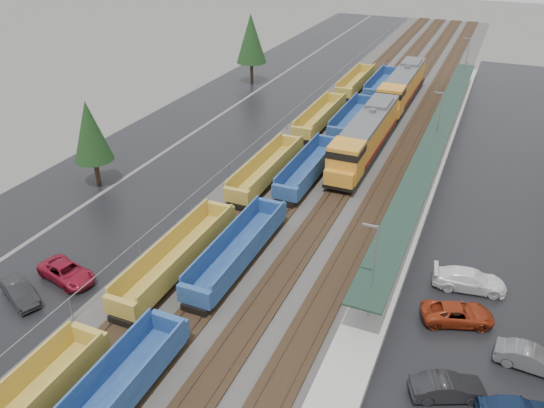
{
  "coord_description": "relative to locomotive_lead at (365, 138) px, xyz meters",
  "views": [
    {
      "loc": [
        14.6,
        -8.59,
        25.41
      ],
      "look_at": [
        -1.98,
        29.79,
        2.0
      ],
      "focal_mm": 35.0,
      "sensor_mm": 36.0,
      "label": 1
    }
  ],
  "objects": [
    {
      "name": "trackbed",
      "position": [
        -2.0,
        12.84,
        -2.44
      ],
      "size": [
        14.6,
        160.0,
        0.22
      ],
      "color": "black",
      "rests_on": "ground"
    },
    {
      "name": "parked_car_east_c",
      "position": [
        13.59,
        -20.27,
        -1.82
      ],
      "size": [
        3.03,
        5.68,
        1.57
      ],
      "primitive_type": "imported",
      "rotation": [
        0.0,
        0.0,
        1.73
      ],
      "color": "white",
      "rests_on": "ground"
    },
    {
      "name": "locomotive_lead",
      "position": [
        0.0,
        0.0,
        0.0
      ],
      "size": [
        3.31,
        21.79,
        4.93
      ],
      "color": "black",
      "rests_on": "ground"
    },
    {
      "name": "well_string_yellow",
      "position": [
        -8.0,
        -18.1,
        -1.42
      ],
      "size": [
        2.66,
        102.89,
        2.36
      ],
      "color": "gold",
      "rests_on": "ground"
    },
    {
      "name": "parked_car_west_b",
      "position": [
        -16.71,
        -34.82,
        -1.87
      ],
      "size": [
        3.2,
        4.67,
        1.46
      ],
      "primitive_type": "imported",
      "rotation": [
        0.0,
        0.0,
        1.15
      ],
      "color": "black",
      "rests_on": "ground"
    },
    {
      "name": "parked_car_west_c",
      "position": [
        -15.23,
        -31.56,
        -1.9
      ],
      "size": [
        3.39,
        5.45,
        1.4
      ],
      "primitive_type": "imported",
      "rotation": [
        0.0,
        0.0,
        1.35
      ],
      "color": "maroon",
      "rests_on": "ground"
    },
    {
      "name": "ballast_strip",
      "position": [
        -2.0,
        12.84,
        -2.56
      ],
      "size": [
        20.0,
        160.0,
        0.08
      ],
      "primitive_type": "cube",
      "color": "#302D2B",
      "rests_on": "ground"
    },
    {
      "name": "locomotive_trail",
      "position": [
        0.0,
        21.0,
        0.0
      ],
      "size": [
        3.31,
        21.79,
        4.93
      ],
      "color": "black",
      "rests_on": "ground"
    },
    {
      "name": "well_string_blue",
      "position": [
        -4.0,
        -15.78,
        -1.41
      ],
      "size": [
        2.7,
        98.61,
        2.4
      ],
      "color": "navy",
      "rests_on": "ground"
    },
    {
      "name": "station_platform",
      "position": [
        7.5,
        2.84,
        -1.87
      ],
      "size": [
        3.0,
        80.0,
        8.0
      ],
      "color": "#9E9B93",
      "rests_on": "ground"
    },
    {
      "name": "west_road",
      "position": [
        -27.0,
        12.84,
        -2.59
      ],
      "size": [
        9.0,
        160.0,
        0.02
      ],
      "primitive_type": "cube",
      "color": "black",
      "rests_on": "ground"
    },
    {
      "name": "parked_car_east_a",
      "position": [
        13.42,
        -31.53,
        -1.87
      ],
      "size": [
        3.26,
        4.67,
        1.46
      ],
      "primitive_type": "imported",
      "rotation": [
        0.0,
        0.0,
        2.0
      ],
      "color": "black",
      "rests_on": "ground"
    },
    {
      "name": "parked_car_east_e",
      "position": [
        17.98,
        -27.08,
        -1.87
      ],
      "size": [
        1.8,
        4.51,
        1.46
      ],
      "primitive_type": "imported",
      "rotation": [
        0.0,
        0.0,
        1.51
      ],
      "color": "#585A5D",
      "rests_on": "ground"
    },
    {
      "name": "parked_car_east_b",
      "position": [
        13.2,
        -24.49,
        -1.91
      ],
      "size": [
        3.84,
        5.45,
        1.38
      ],
      "primitive_type": "imported",
      "rotation": [
        0.0,
        0.0,
        1.91
      ],
      "color": "maroon",
      "rests_on": "ground"
    },
    {
      "name": "tree_west_near",
      "position": [
        -24.0,
        -17.16,
        3.22
      ],
      "size": [
        3.96,
        3.96,
        9.0
      ],
      "color": "#332316",
      "rests_on": "ground"
    },
    {
      "name": "east_commuter_lot",
      "position": [
        17.0,
        2.84,
        -2.59
      ],
      "size": [
        16.0,
        100.0,
        0.02
      ],
      "primitive_type": "cube",
      "color": "black",
      "rests_on": "ground"
    },
    {
      "name": "west_parking_lot",
      "position": [
        -17.0,
        12.84,
        -2.59
      ],
      "size": [
        10.0,
        160.0,
        0.02
      ],
      "primitive_type": "cube",
      "color": "black",
      "rests_on": "ground"
    },
    {
      "name": "chainlink_fence",
      "position": [
        -11.5,
        11.28,
        -0.99
      ],
      "size": [
        0.08,
        160.04,
        2.02
      ],
      "color": "gray",
      "rests_on": "ground"
    },
    {
      "name": "tree_west_far",
      "position": [
        -25.0,
        22.84,
        4.52
      ],
      "size": [
        4.84,
        4.84,
        11.0
      ],
      "color": "#332316",
      "rests_on": "ground"
    }
  ]
}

